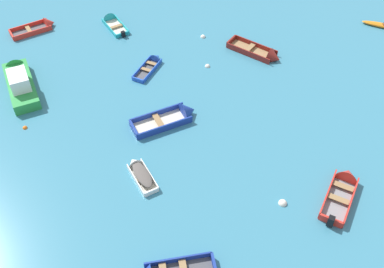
{
  "coord_description": "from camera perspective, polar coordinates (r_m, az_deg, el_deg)",
  "views": [
    {
      "loc": [
        1.68,
        2.03,
        20.07
      ],
      "look_at": [
        0.0,
        20.81,
        0.15
      ],
      "focal_mm": 42.33,
      "sensor_mm": 36.0,
      "label": 1
    }
  ],
  "objects": [
    {
      "name": "rowboat_deep_blue_near_camera",
      "position": [
        28.46,
        -1.95,
        2.31
      ],
      "size": [
        4.28,
        3.31,
        1.33
      ],
      "color": "beige",
      "rests_on": "ground_plane"
    },
    {
      "name": "rowboat_red_midfield_left",
      "position": [
        26.15,
        18.5,
        -6.27
      ],
      "size": [
        2.57,
        3.99,
        1.19
      ],
      "color": "gray",
      "rests_on": "ground_plane"
    },
    {
      "name": "motor_launch_green_foreground_center",
      "position": [
        32.62,
        -20.92,
        6.34
      ],
      "size": [
        4.0,
        5.48,
        1.99
      ],
      "color": "#288C3D",
      "rests_on": "ground_plane"
    },
    {
      "name": "rowboat_maroon_cluster_outer",
      "position": [
        33.76,
        9.1,
        9.86
      ],
      "size": [
        4.17,
        3.09,
        1.17
      ],
      "color": "#99754C",
      "rests_on": "ground_plane"
    },
    {
      "name": "rowboat_white_near_right",
      "position": [
        25.58,
        -6.63,
        -4.69
      ],
      "size": [
        2.19,
        2.68,
        0.82
      ],
      "color": "beige",
      "rests_on": "ground_plane"
    },
    {
      "name": "rowboat_turquoise_outer_right",
      "position": [
        37.6,
        -10.15,
        13.81
      ],
      "size": [
        2.7,
        3.14,
        1.05
      ],
      "color": "beige",
      "rests_on": "ground_plane"
    },
    {
      "name": "rowboat_red_center",
      "position": [
        38.22,
        -18.39,
        12.75
      ],
      "size": [
        3.44,
        2.97,
        1.13
      ],
      "color": "#4C4C51",
      "rests_on": "ground_plane"
    },
    {
      "name": "rowboat_blue_back_row_center",
      "position": [
        32.79,
        -4.99,
        8.93
      ],
      "size": [
        1.89,
        3.2,
        0.86
      ],
      "color": "#4C4C51",
      "rests_on": "ground_plane"
    },
    {
      "name": "mooring_buoy_between_boats_left",
      "position": [
        29.84,
        -20.29,
        0.71
      ],
      "size": [
        0.29,
        0.29,
        0.29
      ],
      "primitive_type": "sphere",
      "color": "orange",
      "rests_on": "ground_plane"
    },
    {
      "name": "mooring_buoy_outer_edge",
      "position": [
        35.49,
        1.39,
        12.11
      ],
      "size": [
        0.38,
        0.38,
        0.38
      ],
      "primitive_type": "sphere",
      "color": "silver",
      "rests_on": "ground_plane"
    },
    {
      "name": "mooring_buoy_between_boats_right",
      "position": [
        32.57,
        1.96,
        8.5
      ],
      "size": [
        0.37,
        0.37,
        0.37
      ],
      "primitive_type": "sphere",
      "color": "silver",
      "rests_on": "ground_plane"
    },
    {
      "name": "mooring_buoy_trailing",
      "position": [
        24.89,
        11.34,
        -8.57
      ],
      "size": [
        0.46,
        0.46,
        0.46
      ],
      "primitive_type": "sphere",
      "color": "silver",
      "rests_on": "ground_plane"
    }
  ]
}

